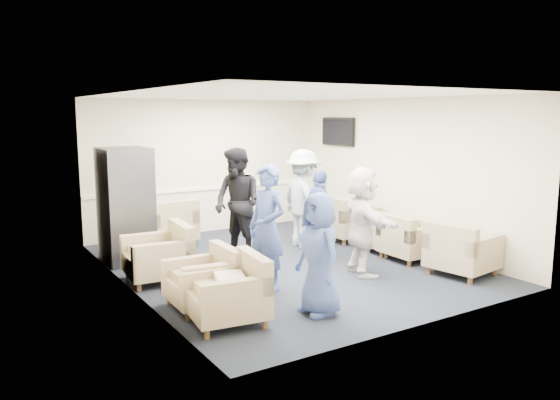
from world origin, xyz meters
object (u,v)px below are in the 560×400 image
armchair_left_far (162,257)px  person_front_left (319,254)px  person_front_right (363,221)px  armchair_right_midfar (385,234)px  person_mid_left (267,228)px  armchair_left_mid (206,282)px  armchair_right_far (346,221)px  armchair_corner (168,226)px  person_mid_right (320,215)px  person_back_right (303,199)px  vending_machine (126,205)px  person_back_left (238,203)px  armchair_right_midnear (408,241)px  armchair_left_near (231,294)px  armchair_right_near (460,253)px

armchair_left_far → person_front_left: person_front_left is taller
armchair_left_far → person_front_right: bearing=68.7°
armchair_left_far → armchair_right_midfar: bearing=87.9°
armchair_right_midfar → person_mid_left: size_ratio=0.47×
armchair_right_midfar → person_front_right: bearing=123.6°
armchair_left_mid → armchair_right_far: 4.31m
armchair_corner → person_mid_right: (1.85, -2.20, 0.38)m
person_back_right → vending_machine: bearing=78.6°
person_back_right → person_mid_right: (-0.22, -0.81, -0.14)m
armchair_corner → armchair_left_mid: bearing=74.0°
person_back_left → armchair_right_midnear: bearing=39.9°
armchair_right_far → vending_machine: size_ratio=0.51×
armchair_left_mid → armchair_right_midnear: (3.78, 0.29, 0.01)m
armchair_left_near → person_back_right: (2.79, 2.61, 0.55)m
armchair_right_midfar → armchair_right_midnear: bearing=174.8°
person_mid_right → armchair_left_far: bearing=90.0°
person_front_left → person_mid_left: bearing=-174.8°
armchair_right_midfar → vending_machine: vending_machine is taller
person_back_right → person_front_right: 1.94m
person_mid_right → armchair_left_near: bearing=129.1°
armchair_left_mid → armchair_right_near: bearing=80.4°
armchair_left_far → armchair_corner: 2.18m
person_front_left → person_front_right: bearing=125.7°
person_front_left → vending_machine: bearing=-158.2°
armchair_right_near → armchair_corner: (-3.06, 4.13, 0.02)m
armchair_right_midnear → person_back_left: person_back_left is taller
armchair_left_far → person_mid_left: person_mid_left is taller
armchair_left_near → armchair_corner: (0.73, 4.00, 0.03)m
armchair_left_far → person_mid_left: (1.11, -1.16, 0.52)m
person_back_left → person_front_right: (1.15, -1.85, -0.11)m
armchair_left_far → armchair_right_midnear: size_ratio=1.13×
armchair_right_midfar → person_front_right: person_front_right is taller
person_back_left → armchair_right_near: bearing=26.2°
armchair_right_midnear → person_front_right: person_front_right is taller
person_back_right → armchair_corner: bearing=58.1°
armchair_left_mid → armchair_left_far: size_ratio=0.87×
vending_machine → person_back_left: (1.64, -0.79, -0.01)m
armchair_right_midnear → armchair_right_far: size_ratio=0.89×
person_front_left → person_mid_left: 1.15m
person_back_left → person_back_right: (1.38, 0.07, -0.04)m
vending_machine → person_front_right: 3.84m
person_mid_right → armchair_corner: bearing=44.0°
person_mid_left → person_back_left: bearing=152.4°
vending_machine → person_mid_right: 3.19m
armchair_left_near → armchair_corner: armchair_corner is taller
vending_machine → person_back_right: 3.10m
person_mid_left → person_front_left: bearing=-11.0°
person_mid_left → person_back_right: bearing=121.0°
vending_machine → armchair_right_near: bearing=-40.8°
armchair_left_near → armchair_right_midnear: armchair_left_near is taller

